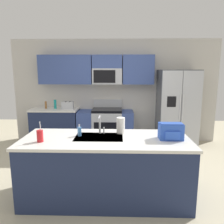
% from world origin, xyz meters
% --- Properties ---
extents(ground_plane, '(9.00, 9.00, 0.00)m').
position_xyz_m(ground_plane, '(0.00, 0.00, 0.00)').
color(ground_plane, beige).
rests_on(ground_plane, ground).
extents(kitchen_wall_unit, '(5.20, 0.43, 2.60)m').
position_xyz_m(kitchen_wall_unit, '(-0.14, 2.08, 1.47)').
color(kitchen_wall_unit, beige).
rests_on(kitchen_wall_unit, ground).
extents(back_counter, '(1.16, 0.63, 0.90)m').
position_xyz_m(back_counter, '(-1.48, 1.80, 0.45)').
color(back_counter, '#1E2A4D').
rests_on(back_counter, ground).
extents(range_oven, '(1.36, 0.61, 1.10)m').
position_xyz_m(range_oven, '(-0.22, 1.80, 0.44)').
color(range_oven, '#B7BABF').
rests_on(range_oven, ground).
extents(refrigerator, '(0.90, 0.76, 1.85)m').
position_xyz_m(refrigerator, '(1.51, 1.73, 0.93)').
color(refrigerator, '#4C4F54').
rests_on(refrigerator, ground).
extents(island_counter, '(2.35, 0.96, 0.90)m').
position_xyz_m(island_counter, '(-0.08, -0.57, 0.45)').
color(island_counter, '#1E2A4D').
rests_on(island_counter, ground).
extents(toaster, '(0.28, 0.16, 0.18)m').
position_xyz_m(toaster, '(-1.14, 1.75, 0.99)').
color(toaster, '#B7BABF').
rests_on(toaster, back_counter).
extents(pepper_mill, '(0.05, 0.05, 0.18)m').
position_xyz_m(pepper_mill, '(-1.70, 1.80, 0.99)').
color(pepper_mill, brown).
rests_on(pepper_mill, back_counter).
extents(bottle_teal, '(0.06, 0.06, 0.22)m').
position_xyz_m(bottle_teal, '(-1.47, 1.80, 1.01)').
color(bottle_teal, teal).
rests_on(bottle_teal, back_counter).
extents(sink_faucet, '(0.09, 0.21, 0.28)m').
position_xyz_m(sink_faucet, '(-0.17, -0.38, 1.07)').
color(sink_faucet, '#B7BABF').
rests_on(sink_faucet, island_counter).
extents(drink_cup_red, '(0.08, 0.08, 0.28)m').
position_xyz_m(drink_cup_red, '(-0.94, -0.76, 0.98)').
color(drink_cup_red, red).
rests_on(drink_cup_red, island_counter).
extents(soap_dispenser, '(0.06, 0.06, 0.17)m').
position_xyz_m(soap_dispenser, '(-0.46, -0.48, 0.97)').
color(soap_dispenser, '#4C8CD8').
rests_on(soap_dispenser, island_counter).
extents(paper_towel_roll, '(0.12, 0.12, 0.24)m').
position_xyz_m(paper_towel_roll, '(0.14, -0.32, 1.02)').
color(paper_towel_roll, white).
rests_on(paper_towel_roll, island_counter).
extents(backpack, '(0.32, 0.22, 0.23)m').
position_xyz_m(backpack, '(0.82, -0.60, 1.02)').
color(backpack, blue).
rests_on(backpack, island_counter).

